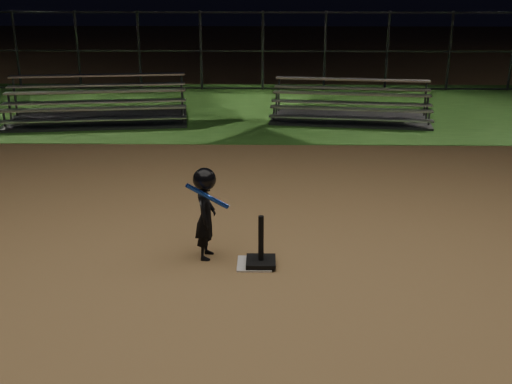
# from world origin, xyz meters

# --- Properties ---
(ground) EXTENTS (80.00, 80.00, 0.00)m
(ground) POSITION_xyz_m (0.00, 0.00, 0.00)
(ground) COLOR olive
(ground) RESTS_ON ground
(grass_strip) EXTENTS (60.00, 8.00, 0.01)m
(grass_strip) POSITION_xyz_m (0.00, 10.00, 0.01)
(grass_strip) COLOR #28561C
(grass_strip) RESTS_ON ground
(home_plate) EXTENTS (0.45, 0.45, 0.02)m
(home_plate) POSITION_xyz_m (0.00, 0.00, 0.01)
(home_plate) COLOR beige
(home_plate) RESTS_ON ground
(batting_tee) EXTENTS (0.38, 0.38, 0.66)m
(batting_tee) POSITION_xyz_m (0.08, -0.02, 0.14)
(batting_tee) COLOR black
(batting_tee) RESTS_ON home_plate
(child_batter) EXTENTS (0.54, 0.54, 1.24)m
(child_batter) POSITION_xyz_m (-0.64, 0.23, 0.66)
(child_batter) COLOR black
(child_batter) RESTS_ON ground
(bleacher_left) EXTENTS (4.77, 2.79, 1.10)m
(bleacher_left) POSITION_xyz_m (-4.19, 8.25, 0.23)
(bleacher_left) COLOR silver
(bleacher_left) RESTS_ON ground
(bleacher_right) EXTENTS (4.24, 2.47, 0.98)m
(bleacher_right) POSITION_xyz_m (2.30, 8.52, 0.20)
(bleacher_right) COLOR #B4B3B8
(bleacher_right) RESTS_ON ground
(backstop_fence) EXTENTS (20.08, 0.08, 2.50)m
(backstop_fence) POSITION_xyz_m (0.00, 13.00, 1.25)
(backstop_fence) COLOR #38383D
(backstop_fence) RESTS_ON ground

